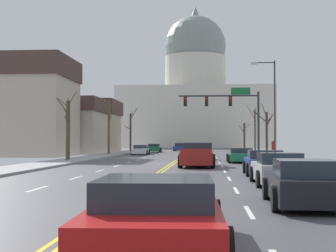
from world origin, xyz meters
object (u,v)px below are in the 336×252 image
(sedan_oncoming_02, at_px, (180,147))
(bicycle_parked, at_px, (280,156))
(pickup_truck_near_02, at_px, (198,156))
(pedestrian_00, at_px, (273,148))
(sedan_oncoming_03, at_px, (181,146))
(sedan_near_06, at_px, (157,216))
(sedan_oncoming_00, at_px, (141,150))
(sedan_near_04, at_px, (278,170))
(street_lamp_right, at_px, (272,101))
(sedan_oncoming_01, at_px, (154,148))
(signal_gantry, at_px, (229,107))
(sedan_near_05, at_px, (304,184))
(sedan_near_00, at_px, (199,153))
(sedan_near_03, at_px, (265,163))
(sedan_near_01, at_px, (241,156))

(sedan_oncoming_02, height_order, bicycle_parked, sedan_oncoming_02)
(pickup_truck_near_02, height_order, pedestrian_00, pedestrian_00)
(sedan_oncoming_03, bearing_deg, sedan_near_06, -87.39)
(sedan_oncoming_00, height_order, sedan_oncoming_02, sedan_oncoming_02)
(pickup_truck_near_02, relative_size, sedan_oncoming_00, 1.20)
(sedan_oncoming_00, bearing_deg, pickup_truck_near_02, -74.63)
(sedan_near_04, bearing_deg, sedan_oncoming_03, 95.94)
(sedan_near_04, xyz_separation_m, sedan_oncoming_02, (-7.00, 60.72, -0.02))
(street_lamp_right, bearing_deg, bicycle_parked, -80.50)
(pickup_truck_near_02, bearing_deg, sedan_near_06, -90.48)
(street_lamp_right, xyz_separation_m, sedan_oncoming_01, (-13.06, 30.25, -4.40))
(street_lamp_right, height_order, sedan_near_06, street_lamp_right)
(signal_gantry, distance_m, street_lamp_right, 7.91)
(street_lamp_right, height_order, sedan_oncoming_01, street_lamp_right)
(sedan_near_05, bearing_deg, pickup_truck_near_02, 99.26)
(sedan_near_06, relative_size, sedan_oncoming_00, 1.01)
(signal_gantry, height_order, sedan_oncoming_02, signal_gantry)
(sedan_near_00, xyz_separation_m, sedan_oncoming_00, (-7.18, 14.46, 0.01))
(street_lamp_right, distance_m, sedan_near_03, 17.56)
(sedan_oncoming_02, distance_m, sedan_oncoming_03, 9.24)
(sedan_near_05, relative_size, sedan_near_06, 0.92)
(street_lamp_right, relative_size, sedan_oncoming_02, 1.90)
(street_lamp_right, bearing_deg, sedan_oncoming_00, 128.09)
(sedan_near_04, bearing_deg, sedan_near_01, 90.35)
(sedan_near_05, bearing_deg, sedan_oncoming_01, 99.79)
(signal_gantry, height_order, sedan_near_05, signal_gantry)
(street_lamp_right, distance_m, sedan_oncoming_01, 33.24)
(sedan_oncoming_01, bearing_deg, sedan_oncoming_02, 67.46)
(sedan_oncoming_00, distance_m, sedan_oncoming_01, 13.32)
(sedan_near_00, bearing_deg, sedan_near_04, -82.21)
(sedan_near_00, relative_size, sedan_near_01, 0.97)
(sedan_near_06, relative_size, sedan_oncoming_01, 1.06)
(street_lamp_right, height_order, sedan_near_04, street_lamp_right)
(street_lamp_right, bearing_deg, pedestrian_00, 37.34)
(signal_gantry, bearing_deg, sedan_oncoming_01, 113.24)
(sedan_near_06, height_order, sedan_oncoming_02, sedan_oncoming_02)
(street_lamp_right, height_order, sedan_oncoming_00, street_lamp_right)
(sedan_near_06, xyz_separation_m, sedan_oncoming_03, (-3.74, 81.84, 0.05))
(street_lamp_right, relative_size, pickup_truck_near_02, 1.49)
(signal_gantry, relative_size, sedan_near_03, 1.84)
(sedan_near_03, distance_m, sedan_near_05, 11.77)
(signal_gantry, bearing_deg, sedan_oncoming_02, 101.82)
(sedan_near_00, distance_m, sedan_near_01, 6.45)
(sedan_oncoming_00, bearing_deg, pedestrian_00, -51.48)
(sedan_near_00, distance_m, sedan_near_04, 25.06)
(pickup_truck_near_02, relative_size, sedan_oncoming_03, 1.22)
(sedan_near_01, distance_m, sedan_oncoming_03, 51.19)
(street_lamp_right, relative_size, pedestrian_00, 4.90)
(pedestrian_00, bearing_deg, sedan_oncoming_03, 102.01)
(sedan_near_05, xyz_separation_m, sedan_oncoming_01, (-10.15, 58.83, -0.01))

